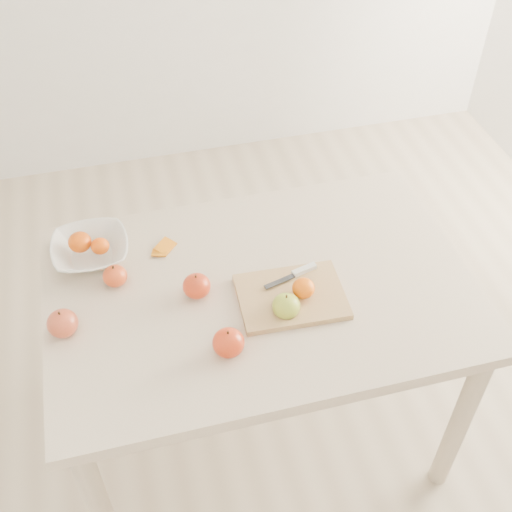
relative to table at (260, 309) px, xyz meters
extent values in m
plane|color=#C6B293|center=(0.00, 0.00, -0.65)|extent=(3.50, 3.50, 0.00)
cube|color=beige|center=(0.00, 0.00, 0.08)|extent=(1.20, 0.80, 0.04)
cylinder|color=#BCAA8E|center=(-0.54, 0.34, -0.30)|extent=(0.06, 0.06, 0.71)
cylinder|color=#BCAA8E|center=(0.54, 0.34, -0.30)|extent=(0.06, 0.06, 0.71)
cylinder|color=#BCAA8E|center=(-0.54, -0.34, -0.30)|extent=(0.06, 0.06, 0.71)
cylinder|color=#BCAA8E|center=(0.54, -0.34, -0.30)|extent=(0.06, 0.06, 0.71)
cube|color=tan|center=(0.07, -0.07, 0.11)|extent=(0.30, 0.23, 0.02)
ellipsoid|color=#E35008|center=(0.10, -0.08, 0.14)|extent=(0.06, 0.06, 0.05)
imported|color=white|center=(-0.45, 0.24, 0.13)|extent=(0.22, 0.22, 0.05)
ellipsoid|color=#CA5007|center=(-0.48, 0.25, 0.16)|extent=(0.07, 0.07, 0.06)
ellipsoid|color=#E24A08|center=(-0.42, 0.22, 0.15)|extent=(0.05, 0.05, 0.05)
cube|color=#CD6E0E|center=(-0.23, 0.22, 0.10)|extent=(0.07, 0.07, 0.01)
cube|color=#C36A0D|center=(-0.26, 0.20, 0.10)|extent=(0.05, 0.05, 0.01)
cube|color=silver|center=(0.13, 0.01, 0.12)|extent=(0.08, 0.04, 0.01)
cube|color=#393B41|center=(0.05, -0.02, 0.12)|extent=(0.10, 0.04, 0.00)
ellipsoid|color=olive|center=(0.04, -0.12, 0.13)|extent=(0.08, 0.08, 0.07)
ellipsoid|color=maroon|center=(-0.54, -0.03, 0.14)|extent=(0.08, 0.08, 0.07)
ellipsoid|color=maroon|center=(-0.39, 0.11, 0.13)|extent=(0.07, 0.07, 0.06)
ellipsoid|color=maroon|center=(-0.18, 0.01, 0.13)|extent=(0.08, 0.08, 0.07)
ellipsoid|color=#8E060A|center=(-0.14, -0.20, 0.14)|extent=(0.08, 0.08, 0.07)
camera|label=1|loc=(-0.32, -1.19, 1.42)|focal=45.00mm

